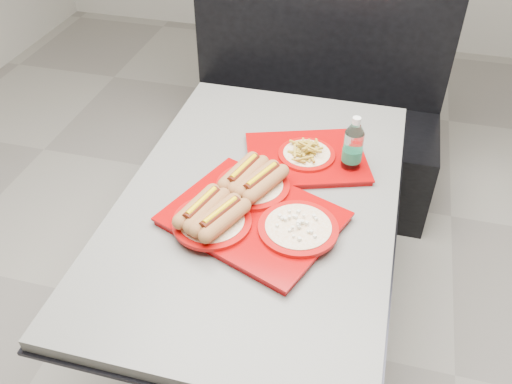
% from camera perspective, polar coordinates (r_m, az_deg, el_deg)
% --- Properties ---
extents(ground, '(6.00, 6.00, 0.00)m').
position_cam_1_polar(ground, '(2.36, 0.24, -14.57)').
color(ground, gray).
rests_on(ground, ground).
extents(diner_table, '(0.92, 1.42, 0.75)m').
position_cam_1_polar(diner_table, '(1.91, 0.28, -4.33)').
color(diner_table, black).
rests_on(diner_table, ground).
extents(booth_bench, '(1.30, 0.57, 1.35)m').
position_cam_1_polar(booth_bench, '(2.88, 5.74, 7.86)').
color(booth_bench, black).
rests_on(booth_bench, ground).
extents(tray_near, '(0.61, 0.55, 0.11)m').
position_cam_1_polar(tray_near, '(1.70, -0.77, -1.83)').
color(tray_near, '#9B0405').
rests_on(tray_near, diner_table).
extents(tray_far, '(0.50, 0.45, 0.08)m').
position_cam_1_polar(tray_far, '(1.95, 5.34, 3.83)').
color(tray_far, '#9B0405').
rests_on(tray_far, diner_table).
extents(water_bottle, '(0.07, 0.07, 0.22)m').
position_cam_1_polar(water_bottle, '(1.89, 10.14, 4.48)').
color(water_bottle, silver).
rests_on(water_bottle, diner_table).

